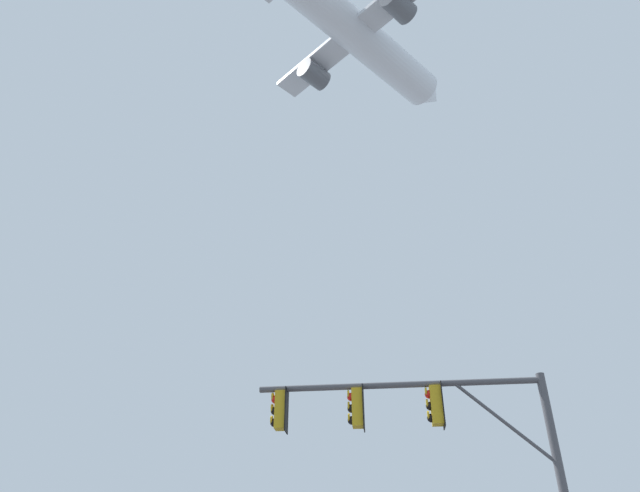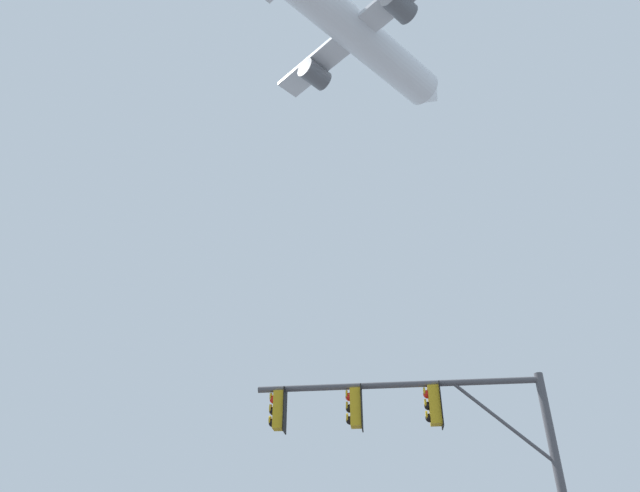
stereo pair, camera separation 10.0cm
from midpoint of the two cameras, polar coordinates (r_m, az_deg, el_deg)
name	(u,v)px [view 1 (the left image)]	position (r m, az deg, el deg)	size (l,w,h in m)	color
signal_pole_near	(428,432)	(14.25, 10.35, -17.43)	(6.75, 1.33, 5.81)	#4C4C51
airplane	(357,35)	(62.81, 3.62, 19.92)	(22.38, 19.94, 7.28)	white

